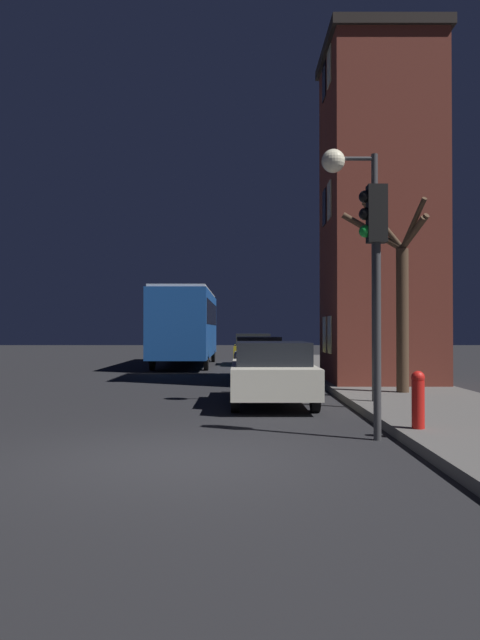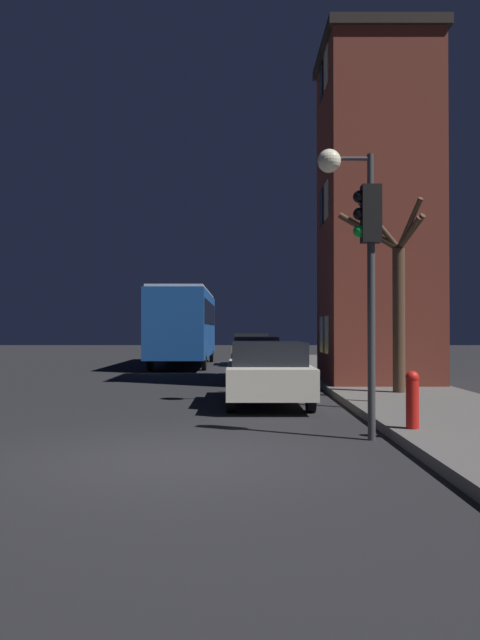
% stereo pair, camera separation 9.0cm
% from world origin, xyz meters
% --- Properties ---
extents(ground_plane, '(120.00, 120.00, 0.00)m').
position_xyz_m(ground_plane, '(0.00, 0.00, 0.00)').
color(ground_plane, black).
extents(brick_building, '(3.38, 3.98, 10.19)m').
position_xyz_m(brick_building, '(5.08, 10.48, 5.28)').
color(brick_building, brown).
rests_on(brick_building, sidewalk).
extents(streetlamp, '(1.23, 0.51, 5.49)m').
position_xyz_m(streetlamp, '(3.29, 5.22, 4.32)').
color(streetlamp, '#38383A').
rests_on(streetlamp, sidewalk).
extents(traffic_light, '(0.43, 0.24, 3.97)m').
position_xyz_m(traffic_light, '(2.96, 1.38, 2.86)').
color(traffic_light, '#38383A').
rests_on(traffic_light, ground).
extents(bare_tree, '(1.96, 1.19, 4.76)m').
position_xyz_m(bare_tree, '(4.82, 7.09, 2.57)').
color(bare_tree, '#473323').
rests_on(bare_tree, sidewalk).
extents(bus, '(2.47, 10.53, 3.53)m').
position_xyz_m(bus, '(-1.70, 21.34, 2.11)').
color(bus, '#194793').
rests_on(bus, ground).
extents(car_near_lane, '(1.83, 4.59, 1.43)m').
position_xyz_m(car_near_lane, '(1.59, 6.05, 0.75)').
color(car_near_lane, beige).
rests_on(car_near_lane, ground).
extents(car_mid_lane, '(1.73, 3.82, 1.46)m').
position_xyz_m(car_mid_lane, '(1.52, 13.86, 0.75)').
color(car_mid_lane, '#B7BABF').
rests_on(car_mid_lane, ground).
extents(car_far_lane, '(1.85, 3.99, 1.52)m').
position_xyz_m(car_far_lane, '(1.49, 22.10, 0.78)').
color(car_far_lane, olive).
rests_on(car_far_lane, ground).
extents(fire_hydrant, '(0.21, 0.21, 0.91)m').
position_xyz_m(fire_hydrant, '(3.66, 1.48, 0.64)').
color(fire_hydrant, red).
rests_on(fire_hydrant, sidewalk).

